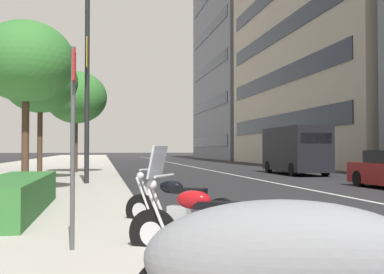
{
  "coord_description": "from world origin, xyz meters",
  "views": [
    {
      "loc": [
        -3.11,
        7.23,
        1.43
      ],
      "look_at": [
        16.75,
        3.55,
        1.94
      ],
      "focal_mm": 45.41,
      "sensor_mm": 36.0,
      "label": 1
    }
  ],
  "objects": [
    {
      "name": "clipped_hedge_bed",
      "position": [
        7.23,
        8.97,
        0.5
      ],
      "size": [
        5.55,
        1.1,
        0.71
      ],
      "primitive_type": "cube",
      "color": "#337033",
      "rests_on": "sidewalk_right_plaza"
    },
    {
      "name": "street_tree_near_plaza_corner",
      "position": [
        18.52,
        9.86,
        4.34
      ],
      "size": [
        3.17,
        3.17,
        5.55
      ],
      "color": "#473323",
      "rests_on": "sidewalk_right_plaza"
    },
    {
      "name": "street_tree_mid_sidewalk",
      "position": [
        12.02,
        9.49,
        4.05
      ],
      "size": [
        2.87,
        2.87,
        5.13
      ],
      "color": "#473323",
      "rests_on": "sidewalk_right_plaza"
    },
    {
      "name": "motorcycle_second_in_row",
      "position": [
        2.95,
        5.96,
        0.44
      ],
      "size": [
        1.16,
        1.9,
        1.48
      ],
      "rotation": [
        0.0,
        0.0,
        1.05
      ],
      "color": "black",
      "rests_on": "ground"
    },
    {
      "name": "office_tower_near_left",
      "position": [
        67.5,
        -15.44,
        16.07
      ],
      "size": [
        24.89,
        14.23,
        32.14
      ],
      "color": "gray",
      "rests_on": "ground"
    },
    {
      "name": "parking_sign_by_curb",
      "position": [
        3.28,
        7.6,
        1.71
      ],
      "size": [
        0.32,
        0.06,
        2.6
      ],
      "color": "#47494C",
      "rests_on": "sidewalk_right_plaza"
    },
    {
      "name": "delivery_van_ahead",
      "position": [
        23.06,
        -3.61,
        1.44
      ],
      "size": [
        6.07,
        2.2,
        2.69
      ],
      "rotation": [
        0.0,
        0.0,
        -0.03
      ],
      "color": "black",
      "rests_on": "ground"
    },
    {
      "name": "motorcycle_far_end_row",
      "position": [
        0.33,
        5.89,
        0.57
      ],
      "size": [
        1.53,
        2.34,
        1.06
      ],
      "rotation": [
        0.0,
        0.0,
        1.21
      ],
      "color": "gray",
      "rests_on": "ground"
    },
    {
      "name": "motorcycle_mid_row",
      "position": [
        5.42,
        5.9,
        0.41
      ],
      "size": [
        1.39,
        1.84,
        1.08
      ],
      "rotation": [
        0.0,
        0.0,
        0.94
      ],
      "color": "black",
      "rests_on": "ground"
    },
    {
      "name": "street_tree_far_plaza",
      "position": [
        24.81,
        8.69,
        4.34
      ],
      "size": [
        3.45,
        3.45,
        5.67
      ],
      "color": "#473323",
      "rests_on": "sidewalk_right_plaza"
    },
    {
      "name": "sidewalk_right_plaza",
      "position": [
        30.0,
        11.36,
        0.07
      ],
      "size": [
        160.0,
        9.97,
        0.15
      ],
      "primitive_type": "cube",
      "color": "#B2ADA3",
      "rests_on": "ground"
    },
    {
      "name": "lane_centre_stripe",
      "position": [
        35.0,
        0.0,
        0.0
      ],
      "size": [
        110.0,
        0.16,
        0.01
      ],
      "primitive_type": "cube",
      "color": "silver",
      "rests_on": "ground"
    },
    {
      "name": "street_lamp_with_banners",
      "position": [
        15.61,
        7.49,
        4.9
      ],
      "size": [
        1.26,
        2.23,
        7.83
      ],
      "color": "#232326",
      "rests_on": "sidewalk_right_plaza"
    }
  ]
}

